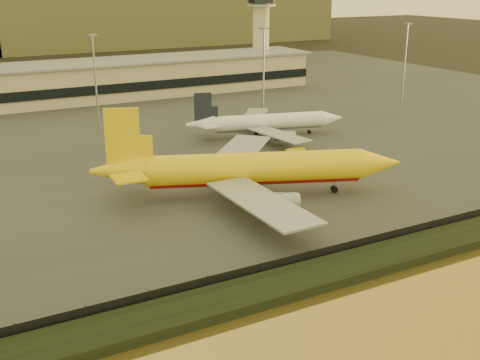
% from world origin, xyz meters
% --- Properties ---
extents(ground, '(900.00, 900.00, 0.00)m').
position_xyz_m(ground, '(0.00, 0.00, 0.00)').
color(ground, black).
rests_on(ground, ground).
extents(embankment, '(320.00, 7.00, 1.40)m').
position_xyz_m(embankment, '(0.00, -17.00, 0.70)').
color(embankment, black).
rests_on(embankment, ground).
extents(tarmac, '(320.00, 220.00, 0.20)m').
position_xyz_m(tarmac, '(0.00, 95.00, 0.10)').
color(tarmac, '#2D2D2D').
rests_on(tarmac, ground).
extents(perimeter_fence, '(300.00, 0.05, 2.20)m').
position_xyz_m(perimeter_fence, '(0.00, -13.00, 1.30)').
color(perimeter_fence, black).
rests_on(perimeter_fence, tarmac).
extents(terminal_building, '(202.00, 25.00, 12.60)m').
position_xyz_m(terminal_building, '(-14.52, 125.55, 6.25)').
color(terminal_building, tan).
rests_on(terminal_building, tarmac).
extents(control_tower, '(11.20, 11.20, 35.50)m').
position_xyz_m(control_tower, '(70.00, 131.00, 21.66)').
color(control_tower, tan).
rests_on(control_tower, tarmac).
extents(apron_light_masts, '(152.20, 12.20, 25.40)m').
position_xyz_m(apron_light_masts, '(15.00, 75.00, 15.70)').
color(apron_light_masts, slate).
rests_on(apron_light_masts, tarmac).
extents(dhl_cargo_jet, '(56.18, 53.21, 17.43)m').
position_xyz_m(dhl_cargo_jet, '(0.71, 16.37, 5.40)').
color(dhl_cargo_jet, '#EDB60C').
rests_on(dhl_cargo_jet, tarmac).
extents(white_narrowbody_jet, '(41.60, 39.79, 12.09)m').
position_xyz_m(white_narrowbody_jet, '(26.69, 53.82, 3.81)').
color(white_narrowbody_jet, white).
rests_on(white_narrowbody_jet, tarmac).
extents(gse_vehicle_yellow, '(4.60, 2.53, 1.97)m').
position_xyz_m(gse_vehicle_yellow, '(22.68, 33.99, 1.18)').
color(gse_vehicle_yellow, '#EDB60C').
rests_on(gse_vehicle_yellow, tarmac).
extents(gse_vehicle_white, '(4.77, 2.77, 2.02)m').
position_xyz_m(gse_vehicle_white, '(-7.47, 37.76, 1.21)').
color(gse_vehicle_white, white).
rests_on(gse_vehicle_white, tarmac).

